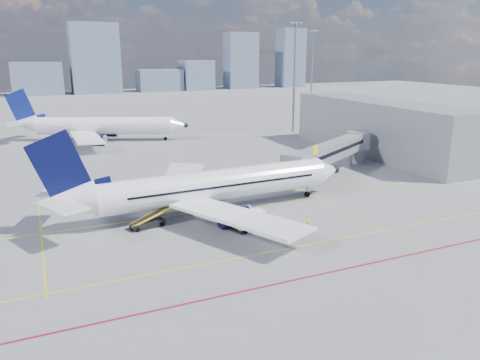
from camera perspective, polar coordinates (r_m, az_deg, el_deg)
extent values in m
plane|color=gray|center=(50.84, 0.38, -6.27)|extent=(420.00, 420.00, 0.00)
cube|color=yellow|center=(57.77, -2.88, -3.59)|extent=(60.00, 0.18, 0.01)
cube|color=yellow|center=(45.86, 3.49, -8.78)|extent=(80.00, 0.15, 0.01)
cube|color=yellow|center=(59.16, 12.05, -3.46)|extent=(0.15, 28.00, 0.01)
cube|color=yellow|center=(54.42, -23.06, -6.07)|extent=(0.15, 30.00, 0.01)
cube|color=maroon|center=(41.16, 7.40, -11.84)|extent=(90.00, 0.25, 0.01)
cube|color=gray|center=(73.93, 11.06, 3.48)|extent=(20.84, 13.93, 2.60)
cube|color=black|center=(73.89, 11.07, 3.64)|extent=(20.52, 13.82, 0.55)
cube|color=gray|center=(64.21, 6.90, 1.88)|extent=(4.49, 4.56, 3.00)
cube|color=black|center=(69.19, 8.90, -0.25)|extent=(2.20, 1.00, 0.70)
cylinder|color=gray|center=(68.85, 8.95, 0.83)|extent=(0.56, 0.56, 2.70)
cylinder|color=gray|center=(81.28, 13.37, 3.01)|extent=(0.60, 0.60, 3.90)
cylinder|color=gray|center=(84.27, 14.28, 4.73)|extent=(4.00, 4.00, 3.00)
cylinder|color=gray|center=(84.63, 14.19, 3.43)|extent=(2.40, 2.40, 3.90)
cube|color=yellow|center=(65.11, 9.16, 3.60)|extent=(1.26, 0.82, 1.20)
cube|color=gray|center=(92.16, 16.75, 6.12)|extent=(10.00, 42.00, 10.00)
cube|color=black|center=(89.14, 14.38, 6.00)|extent=(0.25, 40.00, 4.50)
cylinder|color=gray|center=(113.83, 6.63, 12.10)|extent=(0.56, 0.56, 25.00)
cube|color=gray|center=(113.85, 6.84, 18.49)|extent=(3.20, 0.40, 0.50)
cube|color=#B8B9BF|center=(113.03, 6.35, 18.53)|extent=(0.60, 0.15, 0.35)
cube|color=#B8B9BF|center=(113.63, 6.91, 18.50)|extent=(0.60, 0.15, 0.35)
cube|color=#B8B9BF|center=(114.25, 7.45, 18.46)|extent=(0.60, 0.15, 0.35)
cylinder|color=gray|center=(157.73, 8.76, 12.90)|extent=(0.56, 0.56, 25.00)
cube|color=gray|center=(157.74, 8.95, 17.51)|extent=(3.20, 0.40, 0.50)
cube|color=#B8B9BF|center=(156.89, 8.61, 17.53)|extent=(0.60, 0.15, 0.35)
cube|color=#B8B9BF|center=(157.53, 9.00, 17.51)|extent=(0.60, 0.15, 0.35)
cube|color=#B8B9BF|center=(158.18, 9.38, 17.48)|extent=(0.60, 0.15, 0.35)
cube|color=slate|center=(233.40, -23.48, 11.28)|extent=(21.51, 11.78, 14.48)
cube|color=slate|center=(234.89, -17.32, 13.97)|extent=(21.69, 15.05, 31.80)
cube|color=slate|center=(240.90, -9.77, 11.91)|extent=(21.73, 11.75, 10.51)
cube|color=slate|center=(246.22, -5.36, 12.61)|extent=(15.02, 15.54, 14.68)
cube|color=slate|center=(255.10, 0.11, 14.35)|extent=(16.34, 10.53, 28.71)
cube|color=slate|center=(268.69, 6.18, 14.59)|extent=(13.49, 11.00, 31.32)
cylinder|color=white|center=(56.24, -2.70, -0.60)|extent=(28.87, 4.80, 3.74)
cone|color=white|center=(64.09, 10.64, 1.14)|extent=(3.59, 3.86, 3.74)
sphere|color=black|center=(64.88, 11.60, 1.27)|extent=(1.09, 1.09, 1.05)
cone|color=white|center=(52.04, -20.64, -2.31)|extent=(6.27, 3.96, 3.74)
cube|color=black|center=(63.24, 9.76, 1.49)|extent=(1.49, 1.49, 0.43)
cube|color=white|center=(63.79, -6.95, 0.28)|extent=(10.53, 16.54, 0.55)
cube|color=white|center=(48.51, -0.19, -4.48)|extent=(11.45, 16.40, 0.55)
cylinder|color=#070B39|center=(61.64, -5.13, -1.36)|extent=(3.53, 2.33, 2.20)
cylinder|color=#070B39|center=(51.90, -0.71, -4.54)|extent=(3.53, 2.33, 2.20)
cylinder|color=#B8B9BF|center=(62.28, -3.57, -1.15)|extent=(0.42, 2.27, 2.26)
cylinder|color=#B8B9BF|center=(52.66, 1.09, -4.24)|extent=(0.42, 2.27, 2.26)
cube|color=#070B39|center=(51.20, -20.98, 1.22)|extent=(6.58, 0.55, 8.17)
cube|color=#070B39|center=(51.99, -18.23, -0.95)|extent=(5.41, 0.49, 2.06)
cube|color=white|center=(54.87, -21.40, -1.14)|extent=(4.53, 6.03, 0.21)
cube|color=white|center=(48.99, -20.74, -2.98)|extent=(4.82, 6.07, 0.21)
cylinder|color=gray|center=(62.93, 8.21, -1.28)|extent=(0.29, 0.29, 1.80)
cylinder|color=black|center=(63.08, 8.20, -1.73)|extent=(0.77, 0.31, 0.76)
cylinder|color=gray|center=(58.82, -4.49, -2.45)|extent=(0.33, 0.33, 1.60)
cylinder|color=black|center=(58.91, -4.48, -2.73)|extent=(1.02, 0.69, 1.00)
cylinder|color=gray|center=(54.45, -2.55, -3.90)|extent=(0.33, 0.33, 1.60)
cylinder|color=black|center=(54.55, -2.54, -4.19)|extent=(1.02, 0.69, 1.00)
cube|color=black|center=(57.98, -2.99, 0.19)|extent=(23.57, 0.97, 0.25)
cube|color=black|center=(54.72, -1.47, -0.72)|extent=(23.57, 0.97, 0.25)
cylinder|color=white|center=(106.45, -16.15, 6.40)|extent=(28.16, 14.81, 3.77)
cone|color=white|center=(103.37, -7.38, 6.63)|extent=(4.68, 4.83, 3.77)
sphere|color=black|center=(103.22, -6.63, 6.64)|extent=(1.39, 1.39, 1.06)
cone|color=white|center=(112.29, -24.92, 6.30)|extent=(7.17, 5.89, 3.77)
cube|color=black|center=(103.44, -8.09, 6.91)|extent=(1.90, 1.90, 0.43)
cube|color=white|center=(115.28, -15.71, 6.56)|extent=(15.10, 14.55, 0.56)
cube|color=white|center=(98.77, -18.21, 4.97)|extent=(5.30, 16.03, 0.56)
cylinder|color=#070B39|center=(112.26, -15.58, 5.72)|extent=(4.07, 3.41, 2.22)
cylinder|color=#070B39|center=(101.61, -17.13, 4.64)|extent=(4.07, 3.41, 2.22)
cylinder|color=#B8B9BF|center=(111.81, -14.66, 5.74)|extent=(1.20, 2.23, 2.28)
cylinder|color=#B8B9BF|center=(101.11, -16.13, 4.67)|extent=(1.20, 2.23, 2.28)
cube|color=navy|center=(111.90, -25.11, 7.98)|extent=(6.22, 2.88, 8.24)
cube|color=navy|center=(111.24, -23.88, 6.87)|extent=(5.13, 2.40, 2.08)
cube|color=white|center=(115.20, -24.50, 6.71)|extent=(5.88, 5.88, 0.21)
cube|color=white|center=(109.62, -25.76, 6.19)|extent=(3.00, 5.46, 0.21)
cylinder|color=black|center=(109.53, -16.20, 5.15)|extent=(1.17, 0.99, 1.00)
cylinder|color=black|center=(104.77, -16.90, 4.65)|extent=(1.17, 0.99, 1.00)
cylinder|color=black|center=(104.25, -9.08, 5.01)|extent=(0.81, 0.56, 0.76)
cube|color=white|center=(50.57, 1.27, -5.79)|extent=(2.13, 1.36, 0.72)
cube|color=white|center=(50.28, 0.88, -5.25)|extent=(1.04, 1.16, 0.54)
cube|color=black|center=(50.22, 0.88, -5.06)|extent=(0.95, 1.10, 0.32)
cylinder|color=black|center=(50.02, 0.64, -6.33)|extent=(0.53, 0.27, 0.51)
cylinder|color=black|center=(50.91, 0.32, -5.93)|extent=(0.53, 0.27, 0.51)
cylinder|color=black|center=(50.42, 2.23, -6.16)|extent=(0.53, 0.27, 0.51)
cylinder|color=black|center=(51.30, 1.89, -5.77)|extent=(0.53, 0.27, 0.51)
cube|color=black|center=(51.17, 1.18, -5.73)|extent=(3.90, 2.12, 0.19)
cube|color=white|center=(50.39, 0.29, -4.96)|extent=(1.79, 1.75, 1.60)
cube|color=white|center=(51.33, 2.06, -4.58)|extent=(1.79, 1.75, 1.60)
cylinder|color=black|center=(49.95, 0.21, -6.47)|extent=(0.35, 0.19, 0.33)
cylinder|color=black|center=(51.10, -0.64, -5.96)|extent=(0.35, 0.19, 0.33)
cylinder|color=black|center=(51.41, 2.98, -5.84)|extent=(0.35, 0.19, 0.33)
cylinder|color=black|center=(52.53, 2.09, -5.36)|extent=(0.35, 0.19, 0.33)
cube|color=black|center=(52.75, -11.21, -5.29)|extent=(3.92, 2.02, 0.62)
cube|color=black|center=(52.70, -10.56, -4.20)|extent=(5.41, 1.88, 1.64)
cube|color=yellow|center=(53.12, -10.78, -4.05)|extent=(5.27, 1.08, 1.71)
cube|color=yellow|center=(52.28, -10.33, -4.35)|extent=(5.27, 1.08, 1.71)
cylinder|color=black|center=(51.75, -12.37, -5.93)|extent=(0.56, 0.31, 0.53)
cylinder|color=black|center=(52.84, -12.90, -5.51)|extent=(0.56, 0.31, 0.53)
cylinder|color=black|center=(52.80, -9.52, -5.34)|extent=(0.56, 0.31, 0.53)
cylinder|color=black|center=(53.86, -10.09, -4.95)|extent=(0.56, 0.31, 0.53)
imported|color=#F4F71A|center=(51.66, 8.32, -5.06)|extent=(0.68, 0.75, 1.71)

